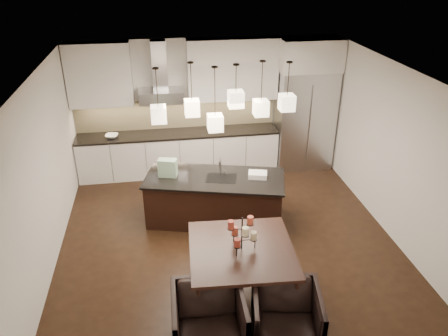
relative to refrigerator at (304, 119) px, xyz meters
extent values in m
cube|color=black|center=(-2.10, -2.38, -1.08)|extent=(5.50, 5.50, 0.02)
cube|color=white|center=(-2.10, -2.38, 1.73)|extent=(5.50, 5.50, 0.02)
cube|color=silver|center=(-2.10, 0.38, 0.32)|extent=(5.50, 0.02, 2.80)
cube|color=silver|center=(-2.10, -5.14, 0.32)|extent=(5.50, 0.02, 2.80)
cube|color=silver|center=(-4.86, -2.38, 0.32)|extent=(0.02, 5.50, 2.80)
cube|color=silver|center=(0.66, -2.38, 0.32)|extent=(0.02, 5.50, 2.80)
cube|color=#B7B7BA|center=(0.00, 0.00, 0.00)|extent=(1.20, 0.72, 2.15)
cube|color=silver|center=(0.00, 0.00, 1.40)|extent=(1.26, 0.72, 0.65)
cube|color=silver|center=(-2.73, 0.05, -0.64)|extent=(4.21, 0.62, 0.88)
cube|color=black|center=(-2.73, 0.05, -0.17)|extent=(4.21, 0.66, 0.04)
cube|color=tan|center=(-2.73, 0.35, 0.16)|extent=(4.21, 0.02, 0.63)
cube|color=silver|center=(-4.20, 0.19, 1.10)|extent=(1.25, 0.35, 1.25)
cube|color=silver|center=(-1.55, 0.19, 1.10)|extent=(1.85, 0.35, 1.25)
cube|color=#B7B7BA|center=(-3.03, 0.10, 0.65)|extent=(0.90, 0.52, 0.24)
cube|color=#B7B7BA|center=(-3.03, 0.21, 1.24)|extent=(0.30, 0.28, 0.96)
imported|color=silver|center=(-4.09, 0.00, -0.12)|extent=(0.29, 0.29, 0.06)
cube|color=black|center=(-2.23, -1.93, -0.67)|extent=(2.48, 1.49, 0.82)
cube|color=black|center=(-2.23, -1.93, -0.24)|extent=(2.57, 1.58, 0.04)
cube|color=#1F6532|center=(-3.02, -1.75, -0.06)|extent=(0.35, 0.24, 0.32)
cube|color=silver|center=(-1.49, -2.04, -0.17)|extent=(0.36, 0.30, 0.09)
cylinder|color=beige|center=(-1.98, -3.94, -0.05)|extent=(0.09, 0.09, 0.11)
cylinder|color=#BE4933|center=(-2.21, -3.79, -0.05)|extent=(0.09, 0.09, 0.11)
cylinder|color=#A23829|center=(-2.22, -4.06, -0.05)|extent=(0.09, 0.09, 0.11)
cylinder|color=#BE4933|center=(-2.01, -3.84, 0.13)|extent=(0.09, 0.09, 0.11)
cylinder|color=#A23829|center=(-2.28, -3.90, 0.13)|extent=(0.09, 0.09, 0.11)
cylinder|color=beige|center=(-2.13, -4.07, 0.13)|extent=(0.09, 0.09, 0.11)
imported|color=black|center=(-2.69, -4.73, -0.67)|extent=(0.88, 0.91, 0.81)
imported|color=black|center=(-1.75, -4.78, -0.69)|extent=(0.95, 0.97, 0.77)
cube|color=beige|center=(-3.10, -1.96, 0.99)|extent=(0.24, 0.24, 0.26)
cube|color=beige|center=(-2.55, -1.68, 0.97)|extent=(0.24, 0.24, 0.26)
cube|color=beige|center=(-1.87, -1.92, 1.16)|extent=(0.24, 0.24, 0.26)
cube|color=beige|center=(-1.41, -1.76, 0.94)|extent=(0.24, 0.24, 0.26)
cube|color=beige|center=(-1.01, -1.90, 1.05)|extent=(0.24, 0.24, 0.26)
cube|color=beige|center=(-2.22, -2.02, 0.82)|extent=(0.24, 0.24, 0.26)
camera|label=1|loc=(-3.10, -8.52, 3.33)|focal=35.00mm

